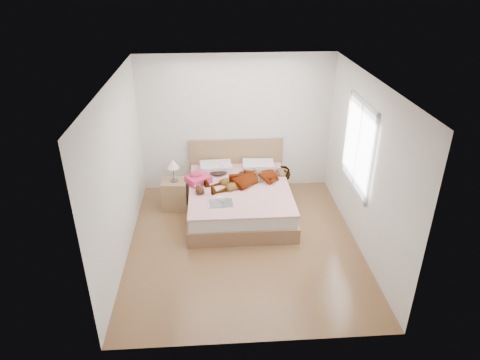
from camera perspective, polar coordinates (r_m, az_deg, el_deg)
The scene contains 11 objects.
ground at distance 6.89m, azimuth 0.48°, elevation -8.41°, with size 4.00×4.00×0.00m, color #4B2817.
woman at distance 7.57m, azimuth 1.46°, elevation 0.56°, with size 0.62×1.65×0.23m, color white.
hair at distance 7.98m, azimuth -2.92°, elevation 1.37°, with size 0.39×0.48×0.07m, color black.
phone at distance 7.88m, azimuth -2.43°, elevation 2.12°, with size 0.04×0.09×0.01m, color silver.
room_shell at distance 6.78m, azimuth 15.52°, elevation 4.38°, with size 4.00×4.00×4.00m.
bed at distance 7.62m, azimuth -0.09°, elevation -2.21°, with size 1.80×2.08×1.00m.
towel at distance 7.59m, azimuth -5.63°, elevation 0.23°, with size 0.50×0.48×0.21m.
magazine at distance 6.93m, azimuth -2.58°, elevation -3.12°, with size 0.44×0.30×0.03m.
coffee_mug at distance 6.96m, azimuth -2.70°, elevation -2.60°, with size 0.13×0.11×0.10m.
plush_toy at distance 7.23m, azimuth -5.43°, elevation -1.34°, with size 0.19×0.25×0.12m.
nightstand at distance 7.77m, azimuth -8.65°, elevation -1.60°, with size 0.47×0.42×0.95m.
Camera 1 is at (-0.44, -5.60, 4.00)m, focal length 32.00 mm.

